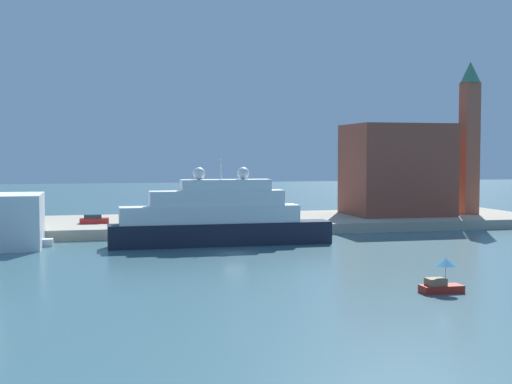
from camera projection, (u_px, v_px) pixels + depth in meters
ground at (235, 253)px, 81.01m from camera, size 400.00×400.00×0.00m
quay_dock at (199, 224)px, 107.87m from camera, size 110.00×23.37×1.46m
large_yacht at (218, 219)px, 88.09m from camera, size 28.10×3.80×10.88m
small_motorboat at (442, 279)px, 58.14m from camera, size 3.51×1.79×2.87m
work_barge at (35, 243)px, 87.14m from camera, size 4.20×1.50×0.91m
harbor_building at (396, 170)px, 115.56m from camera, size 15.80×12.80×14.88m
bell_tower at (469, 132)px, 116.11m from camera, size 3.35×3.35×25.26m
parked_car at (94, 220)px, 101.33m from camera, size 4.12×1.70×1.26m
person_figure at (123, 220)px, 98.74m from camera, size 0.36×0.36×1.66m
mooring_bollard at (189, 224)px, 96.97m from camera, size 0.47×0.47×0.62m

